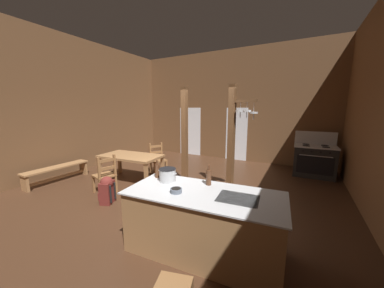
{
  "coord_description": "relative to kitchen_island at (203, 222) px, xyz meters",
  "views": [
    {
      "loc": [
        2.59,
        -3.45,
        2.05
      ],
      "look_at": [
        0.23,
        0.95,
        1.16
      ],
      "focal_mm": 19.04,
      "sensor_mm": 36.0,
      "label": 1
    }
  ],
  "objects": [
    {
      "name": "ground_plane",
      "position": [
        -1.48,
        1.05,
        -0.5
      ],
      "size": [
        8.33,
        9.52,
        0.1
      ],
      "primitive_type": "cube",
      "color": "#422819"
    },
    {
      "name": "wall_back",
      "position": [
        -1.48,
        5.48,
        1.66
      ],
      "size": [
        8.33,
        0.14,
        4.22
      ],
      "primitive_type": "cube",
      "color": "brown",
      "rests_on": "ground_plane"
    },
    {
      "name": "wall_left",
      "position": [
        -5.32,
        1.05,
        1.66
      ],
      "size": [
        0.14,
        9.52,
        4.22
      ],
      "primitive_type": "cube",
      "color": "brown",
      "rests_on": "ground_plane"
    },
    {
      "name": "glazed_door_back_left",
      "position": [
        -3.18,
        5.41,
        0.58
      ],
      "size": [
        1.0,
        0.01,
        2.05
      ],
      "primitive_type": "cube",
      "color": "white",
      "rests_on": "ground_plane"
    },
    {
      "name": "glazed_panel_back_right",
      "position": [
        -1.11,
        5.41,
        0.58
      ],
      "size": [
        0.84,
        0.01,
        2.05
      ],
      "primitive_type": "cube",
      "color": "white",
      "rests_on": "ground_plane"
    },
    {
      "name": "kitchen_island",
      "position": [
        0.0,
        0.0,
        0.0
      ],
      "size": [
        2.24,
        1.15,
        0.9
      ],
      "color": "#9E7044",
      "rests_on": "ground_plane"
    },
    {
      "name": "stove_range",
      "position": [
        1.54,
        4.62,
        0.03
      ],
      "size": [
        1.15,
        0.84,
        1.32
      ],
      "color": "#242424",
      "rests_on": "ground_plane"
    },
    {
      "name": "support_post_with_pot_rack",
      "position": [
        -0.27,
        2.19,
        0.94
      ],
      "size": [
        0.67,
        0.25,
        2.57
      ],
      "color": "brown",
      "rests_on": "ground_plane"
    },
    {
      "name": "support_post_center",
      "position": [
        -1.59,
        2.21,
        0.84
      ],
      "size": [
        0.14,
        0.14,
        2.57
      ],
      "color": "brown",
      "rests_on": "ground_plane"
    },
    {
      "name": "dining_table",
      "position": [
        -3.04,
        1.68,
        0.2
      ],
      "size": [
        1.77,
        1.04,
        0.74
      ],
      "color": "#9E7044",
      "rests_on": "ground_plane"
    },
    {
      "name": "ladderback_chair_near_window",
      "position": [
        -2.79,
        2.57,
        0.0
      ],
      "size": [
        0.6,
        0.6,
        0.95
      ],
      "color": "olive",
      "rests_on": "ground_plane"
    },
    {
      "name": "ladderback_chair_by_post",
      "position": [
        -2.96,
        0.74,
        0.0
      ],
      "size": [
        0.53,
        0.53,
        0.95
      ],
      "color": "olive",
      "rests_on": "ground_plane"
    },
    {
      "name": "bench_along_left_wall",
      "position": [
        -4.79,
        0.62,
        -0.14
      ],
      "size": [
        0.37,
        1.66,
        0.44
      ],
      "color": "#9E7044",
      "rests_on": "ground_plane"
    },
    {
      "name": "backpack",
      "position": [
        -2.49,
        0.4,
        -0.14
      ],
      "size": [
        0.37,
        0.38,
        0.6
      ],
      "color": "maroon",
      "rests_on": "ground_plane"
    },
    {
      "name": "stockpot_on_counter",
      "position": [
        -0.69,
        0.13,
        0.55
      ],
      "size": [
        0.34,
        0.27,
        0.21
      ],
      "color": "silver",
      "rests_on": "kitchen_island"
    },
    {
      "name": "mixing_bowl_on_counter",
      "position": [
        -0.33,
        -0.18,
        0.48
      ],
      "size": [
        0.16,
        0.16,
        0.06
      ],
      "color": "slate",
      "rests_on": "kitchen_island"
    },
    {
      "name": "bottle_tall_on_counter",
      "position": [
        -0.05,
        0.29,
        0.58
      ],
      "size": [
        0.08,
        0.08,
        0.31
      ],
      "color": "#56331E",
      "rests_on": "kitchen_island"
    },
    {
      "name": "bottle_short_on_counter",
      "position": [
        -0.94,
        0.19,
        0.57
      ],
      "size": [
        0.07,
        0.07,
        0.29
      ],
      "color": "#56331E",
      "rests_on": "kitchen_island"
    }
  ]
}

